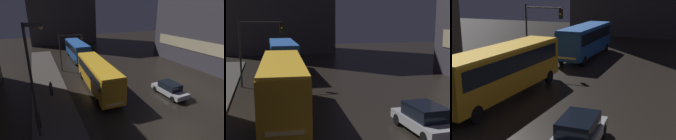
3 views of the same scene
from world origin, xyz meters
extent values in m
cube|color=orange|center=(-3.50, 10.13, 1.92)|extent=(3.03, 11.47, 2.74)
cube|color=black|center=(-3.50, 10.13, 2.54)|extent=(3.04, 10.56, 1.10)
cube|color=yellow|center=(-3.50, 10.13, 3.37)|extent=(2.97, 11.24, 0.16)
cylinder|color=black|center=(-2.58, 5.80, 0.50)|extent=(0.30, 1.01, 1.00)
cylinder|color=black|center=(-2.15, 14.35, 0.50)|extent=(0.30, 1.01, 1.00)
cylinder|color=black|center=(-4.42, 14.46, 0.50)|extent=(0.30, 1.01, 1.00)
cube|color=#194793|center=(-2.59, 24.86, 1.91)|extent=(2.65, 10.98, 2.72)
cube|color=black|center=(-2.59, 24.86, 2.52)|extent=(2.71, 10.10, 1.10)
cube|color=blue|center=(-2.59, 24.86, 3.35)|extent=(2.60, 10.76, 0.16)
cube|color=#F4CC72|center=(-2.63, 19.36, 0.95)|extent=(1.81, 0.11, 0.20)
cylinder|color=black|center=(-1.43, 20.77, 0.50)|extent=(0.26, 1.00, 1.00)
cylinder|color=black|center=(-3.81, 20.79, 0.50)|extent=(0.26, 1.00, 1.00)
cylinder|color=black|center=(-1.38, 28.93, 0.50)|extent=(0.26, 1.00, 1.00)
cylinder|color=black|center=(-3.76, 28.95, 0.50)|extent=(0.26, 1.00, 1.00)
cube|color=#B7B7BC|center=(3.53, 5.37, 0.55)|extent=(2.06, 4.33, 0.50)
cube|color=black|center=(3.53, 5.37, 1.15)|extent=(1.69, 2.41, 0.70)
cylinder|color=black|center=(4.31, 6.83, 0.32)|extent=(0.23, 0.65, 0.64)
cylinder|color=black|center=(2.61, 6.75, 0.32)|extent=(0.23, 0.65, 0.64)
cylinder|color=#2D2D2D|center=(-6.51, 18.78, 2.94)|extent=(0.16, 0.16, 5.87)
cylinder|color=#2D2D2D|center=(-4.75, 18.78, 5.57)|extent=(3.53, 0.12, 0.12)
cube|color=black|center=(-2.98, 18.78, 5.07)|extent=(0.30, 0.24, 0.90)
sphere|color=#390706|center=(-2.98, 18.64, 5.35)|extent=(0.18, 0.18, 0.18)
sphere|color=gold|center=(-2.98, 18.64, 5.07)|extent=(0.18, 0.18, 0.18)
sphere|color=black|center=(-2.98, 18.64, 4.79)|extent=(0.18, 0.18, 0.18)
camera|label=1|loc=(-9.78, -8.60, 9.30)|focal=28.00mm
camera|label=2|loc=(-4.53, -8.79, 6.00)|focal=50.00mm
camera|label=3|loc=(7.90, -7.07, 7.05)|focal=50.00mm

